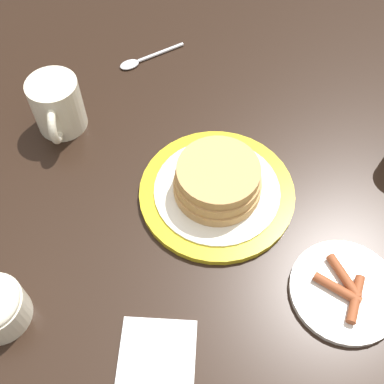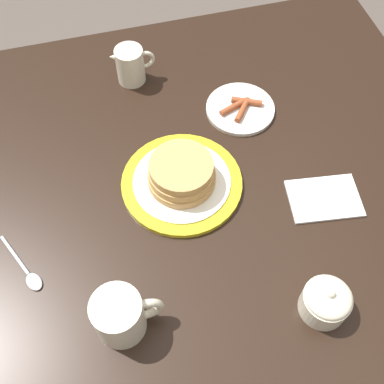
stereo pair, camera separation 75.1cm
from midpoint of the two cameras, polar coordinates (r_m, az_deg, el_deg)
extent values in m
plane|color=#51473F|center=(1.54, 12.35, -25.94)|extent=(8.00, 8.00, 0.00)
cube|color=black|center=(0.85, 21.59, -18.85)|extent=(1.28, 1.05, 0.03)
cube|color=black|center=(1.37, -8.84, -1.21)|extent=(0.07, 0.07, 0.71)
cube|color=black|center=(1.57, 27.06, 1.18)|extent=(0.07, 0.07, 0.71)
cylinder|color=gold|center=(0.83, 22.37, -18.76)|extent=(0.26, 0.26, 0.01)
cylinder|color=white|center=(0.83, 22.56, -18.61)|extent=(0.21, 0.21, 0.00)
cylinder|color=tan|center=(0.82, 22.84, -18.38)|extent=(0.14, 0.14, 0.02)
cylinder|color=tan|center=(0.80, 23.31, -17.99)|extent=(0.14, 0.14, 0.02)
cylinder|color=tan|center=(0.78, 23.81, -17.58)|extent=(0.13, 0.13, 0.02)
cylinder|color=silver|center=(0.90, 36.97, -27.31)|extent=(0.16, 0.16, 0.01)
cylinder|color=brown|center=(0.89, 36.90, -26.12)|extent=(0.07, 0.04, 0.01)
cylinder|color=brown|center=(0.89, 38.37, -28.03)|extent=(0.07, 0.04, 0.01)
cylinder|color=brown|center=(0.88, 36.59, -27.50)|extent=(0.06, 0.07, 0.01)
cylinder|color=beige|center=(0.79, 1.47, -8.30)|extent=(0.09, 0.09, 0.10)
torus|color=beige|center=(0.77, 1.78, -11.28)|extent=(0.07, 0.01, 0.07)
cylinder|color=brown|center=(0.75, 1.54, -6.94)|extent=(0.08, 0.08, 0.00)
cube|color=white|center=(0.79, 19.87, -39.74)|extent=(0.16, 0.12, 0.01)
cylinder|color=silver|center=(0.94, 11.78, 1.21)|extent=(0.05, 0.10, 0.01)
ellipsoid|color=silver|center=(0.91, 8.22, -0.65)|extent=(0.04, 0.05, 0.01)
camera|label=1|loc=(0.38, 103.98, -45.31)|focal=45.00mm
camera|label=2|loc=(0.38, -76.02, 45.31)|focal=45.00mm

